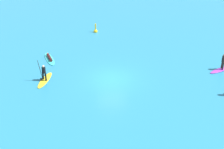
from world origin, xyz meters
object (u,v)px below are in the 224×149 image
Objects in this scene: surfer_on_purple_board at (222,66)px; surfer_on_teal_board at (49,58)px; surfer_on_yellow_board at (44,77)px; marker_buoy at (96,31)px.

surfer_on_teal_board is at bearing -37.84° from surfer_on_purple_board.
surfer_on_teal_board is at bearing -164.40° from surfer_on_yellow_board.
surfer_on_teal_board is 1.07× the size of surfer_on_purple_board.
marker_buoy is (4.10, 11.57, -0.19)m from surfer_on_yellow_board.
surfer_on_teal_board is 4.30m from surfer_on_yellow_board.
surfer_on_teal_board is at bearing -121.09° from marker_buoy.
surfer_on_yellow_board is 17.10m from surfer_on_purple_board.
surfer_on_purple_board reaches higher than surfer_on_teal_board.
surfer_on_teal_board is 2.54× the size of marker_buoy.
marker_buoy is at bearing -67.07° from surfer_on_purple_board.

